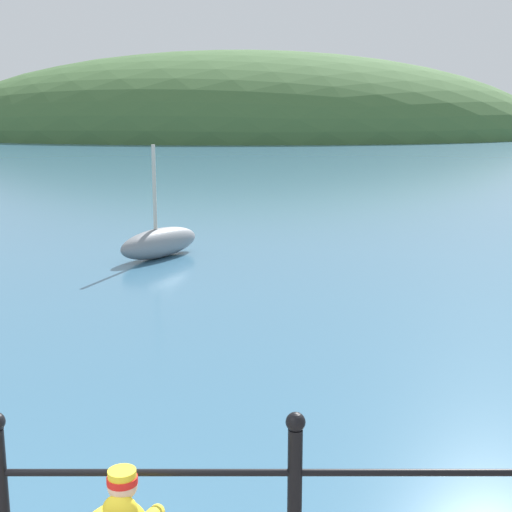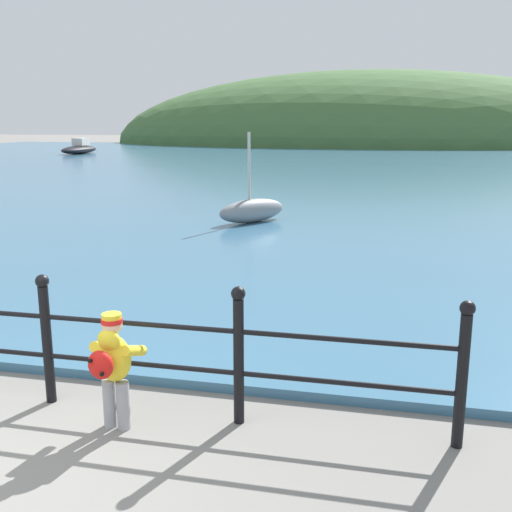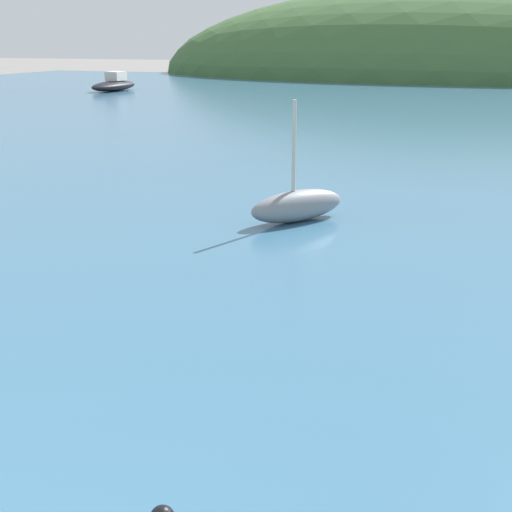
% 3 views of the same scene
% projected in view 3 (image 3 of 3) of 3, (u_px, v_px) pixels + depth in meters
% --- Properties ---
extents(water, '(80.00, 60.00, 0.10)m').
position_uv_depth(water, '(435.00, 113.00, 31.72)').
color(water, '#386684').
rests_on(water, ground).
extents(far_hillside, '(57.78, 31.78, 15.94)m').
position_uv_depth(far_hillside, '(475.00, 76.00, 62.52)').
color(far_hillside, '#3D6033').
rests_on(far_hillside, ground).
extents(boat_red_dinghy, '(1.61, 1.94, 2.17)m').
position_uv_depth(boat_red_dinghy, '(297.00, 205.00, 12.85)').
color(boat_red_dinghy, gray).
rests_on(boat_red_dinghy, water).
extents(boat_white_sailboat, '(1.59, 4.44, 1.15)m').
position_uv_depth(boat_white_sailboat, '(114.00, 85.00, 44.09)').
color(boat_white_sailboat, black).
rests_on(boat_white_sailboat, water).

